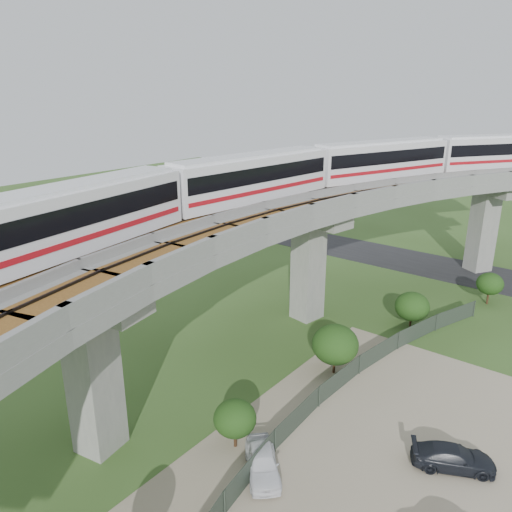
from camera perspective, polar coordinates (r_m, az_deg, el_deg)
The scene contains 12 objects.
ground at distance 36.71m, azimuth -4.46°, elevation -12.06°, with size 160.00×160.00×0.00m, color #365120.
dirt_lot at distance 29.15m, azimuth 14.99°, elevation -22.00°, with size 18.00×26.00×0.04m, color gray.
asphalt_road at distance 60.24m, azimuth 15.13°, elevation -0.10°, with size 60.00×8.00×0.03m, color #232326.
viaduct at distance 30.65m, azimuth 0.43°, elevation 0.27°, with size 19.58×73.98×11.40m.
metro_train at distance 41.40m, azimuth 9.02°, elevation 9.52°, with size 18.16×59.87×3.64m.
fence at distance 31.52m, azimuth 9.29°, elevation -16.37°, with size 3.87×38.73×1.50m.
tree_0 at distance 49.69m, azimuth 25.17°, elevation -2.89°, with size 2.34×2.34×2.98m.
tree_1 at distance 42.84m, azimuth 17.41°, elevation -5.52°, with size 2.78×2.78×2.98m.
tree_2 at distance 34.75m, azimuth 9.04°, elevation -9.95°, with size 3.17×3.17×3.57m.
tree_3 at distance 28.25m, azimuth -2.42°, elevation -18.06°, with size 2.34×2.34×2.83m.
car_white at distance 27.38m, azimuth 0.74°, elevation -22.48°, with size 1.57×3.91×1.33m, color white.
car_dark at distance 29.52m, azimuth 21.61°, elevation -20.62°, with size 1.71×4.20×1.22m, color black.
Camera 1 is at (21.61, -23.02, 18.72)m, focal length 35.00 mm.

